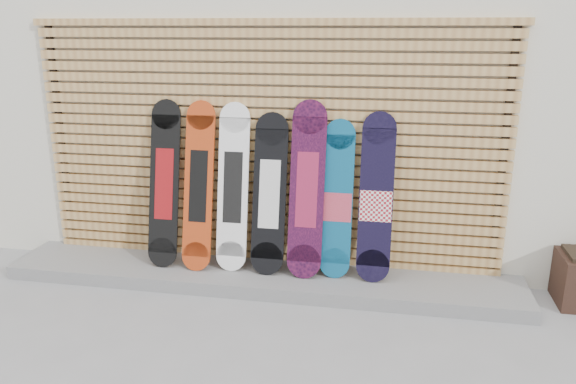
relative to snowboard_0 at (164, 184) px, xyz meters
name	(u,v)px	position (x,y,z in m)	size (l,w,h in m)	color
ground	(260,322)	(1.05, -0.76, -0.86)	(80.00, 80.00, 0.00)	gray
building	(359,61)	(1.55, 2.74, 0.94)	(12.00, 5.00, 3.60)	beige
concrete_step	(261,277)	(0.90, -0.08, -0.80)	(4.60, 0.70, 0.12)	slate
slat_wall	(266,145)	(0.90, 0.21, 0.35)	(4.26, 0.08, 2.29)	#B7874C
snowboard_0	(164,184)	(0.00, 0.00, 0.00)	(0.27, 0.37, 1.49)	black
snowboard_1	(199,186)	(0.33, -0.01, 0.00)	(0.26, 0.38, 1.48)	#B23913
snowboard_2	(233,187)	(0.64, 0.02, 0.00)	(0.27, 0.33, 1.48)	white
snowboard_3	(270,194)	(0.97, 0.01, -0.04)	(0.29, 0.36, 1.40)	black
snowboard_4	(307,190)	(1.30, 0.00, 0.01)	(0.30, 0.37, 1.52)	black
snowboard_5	(337,200)	(1.56, 0.03, -0.08)	(0.26, 0.31, 1.36)	#0C5178
snowboard_6	(376,199)	(1.89, 0.01, -0.04)	(0.29, 0.33, 1.43)	black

